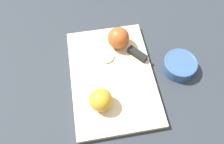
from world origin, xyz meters
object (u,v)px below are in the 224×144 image
object	(u,v)px
apple_half_right	(118,38)
apple_half_left	(101,100)
knife	(136,53)
bowl	(179,64)

from	to	relation	value
apple_half_right	apple_half_left	bearing A→B (deg)	9.36
knife	bowl	world-z (taller)	bowl
apple_half_left	apple_half_right	bearing A→B (deg)	64.61
knife	apple_half_left	bearing A→B (deg)	97.84
apple_half_left	knife	bearing A→B (deg)	46.02
knife	bowl	bearing A→B (deg)	-154.96
apple_half_right	bowl	xyz separation A→B (m)	(-0.12, -0.20, -0.04)
apple_half_left	knife	size ratio (longest dim) A/B	0.53
apple_half_left	bowl	size ratio (longest dim) A/B	0.63
apple_half_right	knife	distance (m)	0.08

